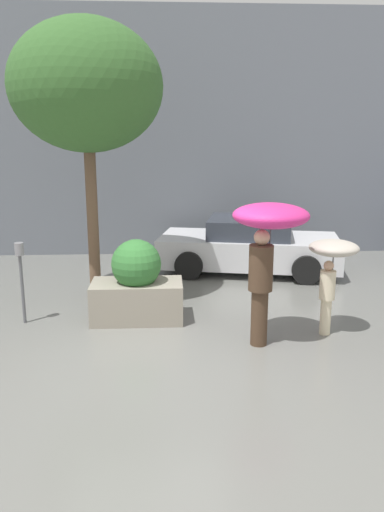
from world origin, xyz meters
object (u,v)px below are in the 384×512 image
(person_child, at_px, (332,260))
(parked_car_near, at_px, (249,246))
(street_tree, at_px, (86,87))
(planter_box, at_px, (137,286))
(person_adult, at_px, (268,233))
(parking_meter, at_px, (21,266))

(person_child, relative_size, parked_car_near, 0.35)
(person_child, xyz_separation_m, street_tree, (-3.79, 1.92, 2.60))
(planter_box, height_order, person_child, person_child)
(person_adult, distance_m, parking_meter, 3.92)
(parked_car_near, xyz_separation_m, street_tree, (-3.17, -1.81, 3.20))
(planter_box, distance_m, parked_car_near, 3.80)
(planter_box, bearing_deg, parking_meter, -178.67)
(street_tree, xyz_separation_m, parking_meter, (-0.98, -1.23, -2.81))
(planter_box, relative_size, person_child, 1.02)
(person_adult, height_order, parked_car_near, person_adult)
(planter_box, relative_size, parked_car_near, 0.35)
(planter_box, distance_m, person_adult, 2.42)
(planter_box, bearing_deg, person_adult, -28.93)
(person_child, height_order, street_tree, street_tree)
(street_tree, bearing_deg, person_child, -26.82)
(person_child, bearing_deg, parking_meter, 133.88)
(planter_box, relative_size, street_tree, 0.30)
(person_adult, distance_m, person_child, 1.20)
(planter_box, distance_m, street_tree, 3.50)
(parking_meter, bearing_deg, street_tree, 51.37)
(planter_box, xyz_separation_m, parked_car_near, (2.33, 3.00, -0.01))
(person_adult, height_order, person_child, person_adult)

